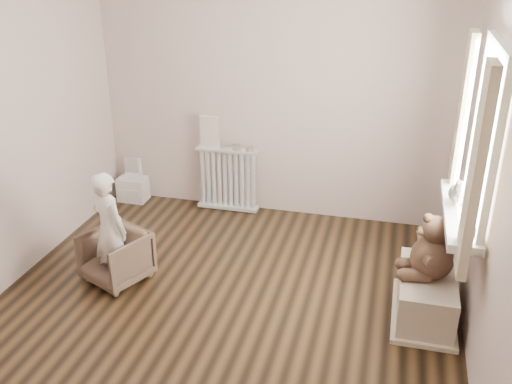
% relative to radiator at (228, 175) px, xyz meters
% --- Properties ---
extents(floor, '(3.60, 3.60, 0.01)m').
position_rel_radiator_xyz_m(floor, '(0.47, -1.68, -0.39)').
color(floor, black).
rests_on(floor, ground).
extents(back_wall, '(3.60, 0.02, 2.60)m').
position_rel_radiator_xyz_m(back_wall, '(0.47, 0.12, 0.91)').
color(back_wall, beige).
rests_on(back_wall, ground).
extents(front_wall, '(3.60, 0.02, 2.60)m').
position_rel_radiator_xyz_m(front_wall, '(0.47, -3.48, 0.91)').
color(front_wall, beige).
rests_on(front_wall, ground).
extents(right_wall, '(0.02, 3.60, 2.60)m').
position_rel_radiator_xyz_m(right_wall, '(2.27, -1.68, 0.91)').
color(right_wall, beige).
rests_on(right_wall, ground).
extents(window, '(0.03, 0.90, 1.10)m').
position_rel_radiator_xyz_m(window, '(2.23, -1.38, 1.06)').
color(window, white).
rests_on(window, right_wall).
extents(window_sill, '(0.22, 1.10, 0.06)m').
position_rel_radiator_xyz_m(window_sill, '(2.14, -1.38, 0.48)').
color(window_sill, silver).
rests_on(window_sill, right_wall).
extents(curtain_left, '(0.06, 0.26, 1.30)m').
position_rel_radiator_xyz_m(curtain_left, '(2.12, -1.95, 1.00)').
color(curtain_left, beige).
rests_on(curtain_left, right_wall).
extents(curtain_right, '(0.06, 0.26, 1.30)m').
position_rel_radiator_xyz_m(curtain_right, '(2.12, -0.81, 1.00)').
color(curtain_right, beige).
rests_on(curtain_right, right_wall).
extents(radiator, '(0.65, 0.12, 0.68)m').
position_rel_radiator_xyz_m(radiator, '(0.00, 0.00, 0.00)').
color(radiator, silver).
rests_on(radiator, floor).
extents(paper_doll, '(0.20, 0.02, 0.33)m').
position_rel_radiator_xyz_m(paper_doll, '(-0.18, 0.00, 0.46)').
color(paper_doll, beige).
rests_on(paper_doll, radiator).
extents(tin_a, '(0.09, 0.09, 0.05)m').
position_rel_radiator_xyz_m(tin_a, '(0.10, 0.00, 0.32)').
color(tin_a, '#A59E8C').
rests_on(tin_a, radiator).
extents(tin_b, '(0.08, 0.08, 0.04)m').
position_rel_radiator_xyz_m(tin_b, '(0.23, 0.00, 0.31)').
color(tin_b, '#A59E8C').
rests_on(tin_b, radiator).
extents(toy_vanity, '(0.30, 0.22, 0.48)m').
position_rel_radiator_xyz_m(toy_vanity, '(-1.08, -0.03, -0.11)').
color(toy_vanity, silver).
rests_on(toy_vanity, floor).
extents(armchair, '(0.62, 0.63, 0.44)m').
position_rel_radiator_xyz_m(armchair, '(-0.50, -1.54, -0.17)').
color(armchair, brown).
rests_on(armchair, floor).
extents(child, '(0.42, 0.36, 0.97)m').
position_rel_radiator_xyz_m(child, '(-0.50, -1.59, 0.12)').
color(child, white).
rests_on(child, armchair).
extents(toy_bench, '(0.40, 0.76, 0.36)m').
position_rel_radiator_xyz_m(toy_bench, '(1.99, -1.42, -0.19)').
color(toy_bench, beige).
rests_on(toy_bench, floor).
extents(teddy_bear, '(0.45, 0.37, 0.50)m').
position_rel_radiator_xyz_m(teddy_bear, '(2.00, -1.43, 0.28)').
color(teddy_bear, '#382419').
rests_on(teddy_bear, toy_bench).
extents(plush_cat, '(0.21, 0.28, 0.21)m').
position_rel_radiator_xyz_m(plush_cat, '(2.13, -1.29, 0.61)').
color(plush_cat, '#6C665D').
rests_on(plush_cat, window_sill).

